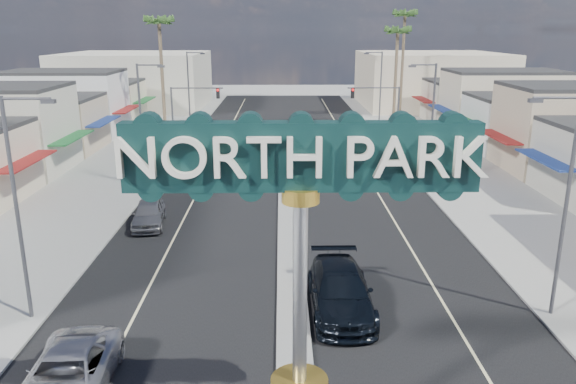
{
  "coord_description": "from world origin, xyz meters",
  "views": [
    {
      "loc": [
        -0.46,
        -10.58,
        11.31
      ],
      "look_at": [
        -0.16,
        12.3,
        4.67
      ],
      "focal_mm": 35.0,
      "sensor_mm": 36.0,
      "label": 1
    }
  ],
  "objects_px": {
    "palm_right_mid": "(398,36)",
    "streetlight_r_mid": "(430,119)",
    "car_parked_left": "(149,213)",
    "streetlight_l_near": "(20,200)",
    "streetlight_r_far": "(379,88)",
    "streetlight_r_near": "(563,198)",
    "suv_right": "(341,291)",
    "streetlight_l_far": "(190,88)",
    "traffic_signal_left": "(191,105)",
    "suv_left": "(67,376)",
    "traffic_signal_right": "(380,105)",
    "car_parked_right": "(363,172)",
    "palm_right_far": "(405,20)",
    "gateway_sign": "(300,261)",
    "streetlight_l_mid": "(143,119)",
    "palm_left_far": "(159,28)"
  },
  "relations": [
    {
      "from": "palm_right_mid",
      "to": "streetlight_r_mid",
      "type": "bearing_deg",
      "value": -95.64
    },
    {
      "from": "car_parked_left",
      "to": "streetlight_l_near",
      "type": "bearing_deg",
      "value": -107.37
    },
    {
      "from": "streetlight_l_near",
      "to": "streetlight_r_far",
      "type": "height_order",
      "value": "same"
    },
    {
      "from": "streetlight_r_near",
      "to": "car_parked_left",
      "type": "relative_size",
      "value": 2.01
    },
    {
      "from": "streetlight_r_near",
      "to": "suv_right",
      "type": "relative_size",
      "value": 1.48
    },
    {
      "from": "streetlight_l_near",
      "to": "streetlight_l_far",
      "type": "relative_size",
      "value": 1.0
    },
    {
      "from": "streetlight_r_mid",
      "to": "streetlight_r_far",
      "type": "height_order",
      "value": "same"
    },
    {
      "from": "car_parked_left",
      "to": "traffic_signal_left",
      "type": "bearing_deg",
      "value": 85.12
    },
    {
      "from": "streetlight_r_far",
      "to": "suv_left",
      "type": "xyz_separation_m",
      "value": [
        -17.69,
        -47.08,
        -4.3
      ]
    },
    {
      "from": "suv_right",
      "to": "streetlight_l_near",
      "type": "bearing_deg",
      "value": -178.08
    },
    {
      "from": "traffic_signal_left",
      "to": "streetlight_r_far",
      "type": "bearing_deg",
      "value": 22.2
    },
    {
      "from": "traffic_signal_right",
      "to": "streetlight_r_far",
      "type": "bearing_deg",
      "value": 81.14
    },
    {
      "from": "streetlight_r_near",
      "to": "car_parked_right",
      "type": "relative_size",
      "value": 1.81
    },
    {
      "from": "traffic_signal_left",
      "to": "streetlight_r_mid",
      "type": "bearing_deg",
      "value": -35.5
    },
    {
      "from": "streetlight_l_near",
      "to": "palm_right_far",
      "type": "bearing_deg",
      "value": 63.94
    },
    {
      "from": "car_parked_left",
      "to": "suv_right",
      "type": "bearing_deg",
      "value": -52.82
    },
    {
      "from": "gateway_sign",
      "to": "streetlight_l_mid",
      "type": "bearing_deg",
      "value": 110.42
    },
    {
      "from": "palm_right_mid",
      "to": "suv_right",
      "type": "bearing_deg",
      "value": -103.62
    },
    {
      "from": "streetlight_l_far",
      "to": "streetlight_r_far",
      "type": "height_order",
      "value": "same"
    },
    {
      "from": "traffic_signal_left",
      "to": "streetlight_r_mid",
      "type": "distance_m",
      "value": 24.11
    },
    {
      "from": "palm_left_far",
      "to": "palm_right_far",
      "type": "distance_m",
      "value": 30.48
    },
    {
      "from": "streetlight_r_near",
      "to": "car_parked_right",
      "type": "xyz_separation_m",
      "value": [
        -4.58,
        20.91,
        -4.25
      ]
    },
    {
      "from": "traffic_signal_right",
      "to": "palm_left_far",
      "type": "relative_size",
      "value": 0.46
    },
    {
      "from": "gateway_sign",
      "to": "palm_right_mid",
      "type": "height_order",
      "value": "palm_right_mid"
    },
    {
      "from": "streetlight_l_far",
      "to": "streetlight_r_far",
      "type": "bearing_deg",
      "value": 0.0
    },
    {
      "from": "suv_right",
      "to": "car_parked_right",
      "type": "distance_m",
      "value": 20.67
    },
    {
      "from": "car_parked_left",
      "to": "suv_left",
      "type": "bearing_deg",
      "value": -93.09
    },
    {
      "from": "gateway_sign",
      "to": "suv_right",
      "type": "distance_m",
      "value": 10.19
    },
    {
      "from": "palm_right_mid",
      "to": "palm_right_far",
      "type": "relative_size",
      "value": 0.86
    },
    {
      "from": "car_parked_right",
      "to": "traffic_signal_right",
      "type": "bearing_deg",
      "value": 81.9
    },
    {
      "from": "streetlight_l_mid",
      "to": "suv_right",
      "type": "bearing_deg",
      "value": -57.35
    },
    {
      "from": "streetlight_r_mid",
      "to": "car_parked_right",
      "type": "relative_size",
      "value": 1.81
    },
    {
      "from": "streetlight_l_near",
      "to": "streetlight_l_mid",
      "type": "distance_m",
      "value": 20.0
    },
    {
      "from": "streetlight_r_far",
      "to": "car_parked_right",
      "type": "relative_size",
      "value": 1.81
    },
    {
      "from": "traffic_signal_left",
      "to": "streetlight_l_near",
      "type": "relative_size",
      "value": 0.67
    },
    {
      "from": "streetlight_l_near",
      "to": "palm_left_far",
      "type": "height_order",
      "value": "palm_left_far"
    },
    {
      "from": "streetlight_r_far",
      "to": "streetlight_l_mid",
      "type": "bearing_deg",
      "value": -133.48
    },
    {
      "from": "streetlight_l_near",
      "to": "palm_left_far",
      "type": "xyz_separation_m",
      "value": [
        -2.57,
        40.0,
        6.43
      ]
    },
    {
      "from": "car_parked_right",
      "to": "palm_right_far",
      "type": "bearing_deg",
      "value": 79.79
    },
    {
      "from": "streetlight_l_mid",
      "to": "palm_right_far",
      "type": "distance_m",
      "value": 41.53
    },
    {
      "from": "streetlight_r_mid",
      "to": "streetlight_l_mid",
      "type": "bearing_deg",
      "value": 180.0
    },
    {
      "from": "traffic_signal_right",
      "to": "car_parked_left",
      "type": "xyz_separation_m",
      "value": [
        -17.55,
        -22.72,
        -3.51
      ]
    },
    {
      "from": "palm_left_far",
      "to": "palm_right_far",
      "type": "relative_size",
      "value": 0.93
    },
    {
      "from": "traffic_signal_right",
      "to": "streetlight_r_far",
      "type": "relative_size",
      "value": 0.67
    },
    {
      "from": "streetlight_r_far",
      "to": "gateway_sign",
      "type": "bearing_deg",
      "value": -101.78
    },
    {
      "from": "streetlight_r_near",
      "to": "traffic_signal_right",
      "type": "bearing_deg",
      "value": 92.1
    },
    {
      "from": "palm_right_mid",
      "to": "car_parked_right",
      "type": "height_order",
      "value": "palm_right_mid"
    },
    {
      "from": "gateway_sign",
      "to": "streetlight_r_near",
      "type": "height_order",
      "value": "gateway_sign"
    },
    {
      "from": "streetlight_l_mid",
      "to": "streetlight_r_mid",
      "type": "height_order",
      "value": "same"
    },
    {
      "from": "streetlight_l_far",
      "to": "palm_left_far",
      "type": "bearing_deg",
      "value": -142.08
    }
  ]
}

